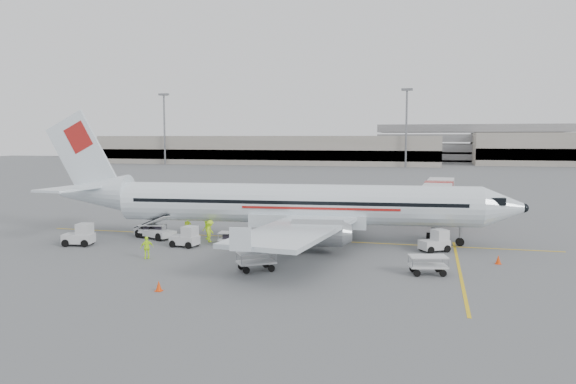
# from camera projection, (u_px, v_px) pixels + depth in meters

# --- Properties ---
(ground) EXTENTS (360.00, 360.00, 0.00)m
(ground) POSITION_uv_depth(u_px,v_px,m) (282.00, 239.00, 47.38)
(ground) COLOR #56595B
(stripe_lead) EXTENTS (44.00, 0.20, 0.01)m
(stripe_lead) POSITION_uv_depth(u_px,v_px,m) (282.00, 239.00, 47.38)
(stripe_lead) COLOR yellow
(stripe_lead) RESTS_ON ground
(stripe_cross) EXTENTS (0.20, 20.00, 0.01)m
(stripe_cross) POSITION_uv_depth(u_px,v_px,m) (459.00, 270.00, 36.22)
(stripe_cross) COLOR yellow
(stripe_cross) RESTS_ON ground
(terminal_west) EXTENTS (110.00, 22.00, 9.00)m
(terminal_west) POSITION_uv_depth(u_px,v_px,m) (266.00, 150.00, 182.16)
(terminal_west) COLOR gray
(terminal_west) RESTS_ON ground
(parking_garage) EXTENTS (62.00, 24.00, 14.00)m
(parking_garage) POSITION_uv_depth(u_px,v_px,m) (470.00, 142.00, 194.83)
(parking_garage) COLOR slate
(parking_garage) RESTS_ON ground
(treeline) EXTENTS (300.00, 3.00, 6.00)m
(treeline) POSITION_uv_depth(u_px,v_px,m) (399.00, 152.00, 215.84)
(treeline) COLOR black
(treeline) RESTS_ON ground
(mast_west) EXTENTS (3.20, 1.20, 22.00)m
(mast_west) POSITION_uv_depth(u_px,v_px,m) (165.00, 130.00, 177.35)
(mast_west) COLOR slate
(mast_west) RESTS_ON ground
(mast_center) EXTENTS (3.20, 1.20, 22.00)m
(mast_center) POSITION_uv_depth(u_px,v_px,m) (406.00, 129.00, 158.87)
(mast_center) COLOR slate
(mast_center) RESTS_ON ground
(aircraft) EXTENTS (41.22, 33.66, 10.65)m
(aircraft) POSITION_uv_depth(u_px,v_px,m) (296.00, 177.00, 45.78)
(aircraft) COLOR white
(aircraft) RESTS_ON ground
(jet_bridge) EXTENTS (4.18, 17.20, 4.47)m
(jet_bridge) POSITION_uv_depth(u_px,v_px,m) (439.00, 205.00, 52.32)
(jet_bridge) COLOR silver
(jet_bridge) RESTS_ON ground
(belt_loader) EXTENTS (5.37, 3.76, 2.73)m
(belt_loader) POSITION_uv_depth(u_px,v_px,m) (155.00, 222.00, 47.66)
(belt_loader) COLOR silver
(belt_loader) RESTS_ON ground
(tug_fore) EXTENTS (2.44, 2.23, 1.64)m
(tug_fore) POSITION_uv_depth(u_px,v_px,m) (434.00, 241.00, 42.07)
(tug_fore) COLOR silver
(tug_fore) RESTS_ON ground
(tug_mid) EXTENTS (2.28, 1.51, 1.65)m
(tug_mid) POSITION_uv_depth(u_px,v_px,m) (185.00, 236.00, 43.93)
(tug_mid) COLOR silver
(tug_mid) RESTS_ON ground
(tug_aft) EXTENTS (2.48, 1.68, 1.77)m
(tug_aft) POSITION_uv_depth(u_px,v_px,m) (78.00, 234.00, 44.43)
(tug_aft) COLOR silver
(tug_aft) RESTS_ON ground
(cart_loaded_a) EXTENTS (2.33, 1.57, 1.14)m
(cart_loaded_a) POSITION_uv_depth(u_px,v_px,m) (153.00, 231.00, 48.10)
(cart_loaded_a) COLOR silver
(cart_loaded_a) RESTS_ON ground
(cart_loaded_b) EXTENTS (2.23, 1.46, 1.11)m
(cart_loaded_b) POSITION_uv_depth(u_px,v_px,m) (233.00, 239.00, 44.39)
(cart_loaded_b) COLOR silver
(cart_loaded_b) RESTS_ON ground
(cart_empty_a) EXTENTS (2.76, 2.48, 1.24)m
(cart_empty_a) POSITION_uv_depth(u_px,v_px,m) (256.00, 261.00, 36.03)
(cart_empty_a) COLOR silver
(cart_empty_a) RESTS_ON ground
(cart_empty_b) EXTENTS (2.56, 1.87, 1.20)m
(cart_empty_b) POSITION_uv_depth(u_px,v_px,m) (428.00, 265.00, 35.05)
(cart_empty_b) COLOR silver
(cart_empty_b) RESTS_ON ground
(cone_nose) EXTENTS (0.39, 0.39, 0.64)m
(cone_nose) POSITION_uv_depth(u_px,v_px,m) (498.00, 259.00, 37.98)
(cone_nose) COLOR #EF4009
(cone_nose) RESTS_ON ground
(cone_port) EXTENTS (0.43, 0.43, 0.70)m
(cone_port) POSITION_uv_depth(u_px,v_px,m) (357.00, 217.00, 58.33)
(cone_port) COLOR #EF4009
(cone_port) RESTS_ON ground
(cone_stbd) EXTENTS (0.38, 0.38, 0.62)m
(cone_stbd) POSITION_uv_depth(u_px,v_px,m) (159.00, 286.00, 31.29)
(cone_stbd) COLOR #EF4009
(cone_stbd) RESTS_ON ground
(crew_a) EXTENTS (0.72, 0.55, 1.77)m
(crew_a) POSITION_uv_depth(u_px,v_px,m) (188.00, 228.00, 47.81)
(crew_a) COLOR #B1DF1C
(crew_a) RESTS_ON ground
(crew_b) EXTENTS (0.95, 1.01, 1.66)m
(crew_b) POSITION_uv_depth(u_px,v_px,m) (206.00, 230.00, 47.08)
(crew_b) COLOR #B1DF1C
(crew_b) RESTS_ON ground
(crew_c) EXTENTS (0.75, 1.21, 1.81)m
(crew_c) POSITION_uv_depth(u_px,v_px,m) (210.00, 231.00, 45.93)
(crew_c) COLOR #B1DF1C
(crew_c) RESTS_ON ground
(crew_d) EXTENTS (0.96, 0.92, 1.60)m
(crew_d) POSITION_uv_depth(u_px,v_px,m) (147.00, 248.00, 39.58)
(crew_d) COLOR #B1DF1C
(crew_d) RESTS_ON ground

